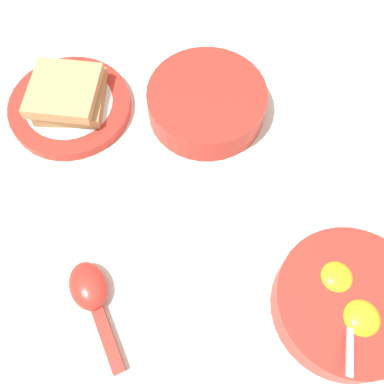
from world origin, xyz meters
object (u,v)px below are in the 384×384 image
object	(u,v)px
congee_bowl	(207,102)
egg_bowl	(348,303)
toast_sandwich	(67,93)
soup_spoon	(91,294)
toast_plate	(70,106)

from	to	relation	value
congee_bowl	egg_bowl	bearing A→B (deg)	-144.45
toast_sandwich	soup_spoon	size ratio (longest dim) A/B	0.79
egg_bowl	congee_bowl	world-z (taller)	egg_bowl
egg_bowl	congee_bowl	size ratio (longest dim) A/B	1.00
toast_plate	toast_sandwich	xyz separation A→B (m)	(0.00, -0.00, 0.03)
toast_sandwich	congee_bowl	distance (m)	0.19
toast_plate	congee_bowl	bearing A→B (deg)	-84.48
egg_bowl	toast_plate	xyz separation A→B (m)	(0.24, 0.38, -0.02)
egg_bowl	soup_spoon	size ratio (longest dim) A/B	1.29
congee_bowl	soup_spoon	bearing A→B (deg)	159.45
toast_sandwich	congee_bowl	xyz separation A→B (m)	(0.02, -0.19, -0.01)
congee_bowl	toast_sandwich	bearing A→B (deg)	94.81
egg_bowl	toast_sandwich	size ratio (longest dim) A/B	1.64
toast_plate	toast_sandwich	bearing A→B (deg)	-38.34
toast_plate	toast_sandwich	distance (m)	0.03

